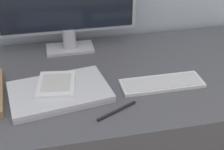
# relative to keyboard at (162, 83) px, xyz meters

# --- Properties ---
(desk) EXTENTS (1.48, 0.67, 0.71)m
(desk) POSITION_rel_keyboard_xyz_m (-0.20, 0.11, -0.36)
(desk) COLOR #4C4C51
(desk) RESTS_ON ground_plane
(keyboard) EXTENTS (0.29, 0.10, 0.01)m
(keyboard) POSITION_rel_keyboard_xyz_m (0.00, 0.00, 0.00)
(keyboard) COLOR silver
(keyboard) RESTS_ON desk
(laptop) EXTENTS (0.36, 0.26, 0.02)m
(laptop) POSITION_rel_keyboard_xyz_m (-0.36, 0.01, 0.01)
(laptop) COLOR #BCBCC1
(laptop) RESTS_ON desk
(ereader) EXTENTS (0.15, 0.17, 0.01)m
(ereader) POSITION_rel_keyboard_xyz_m (-0.37, 0.04, 0.02)
(ereader) COLOR white
(ereader) RESTS_ON laptop
(pen) EXTENTS (0.14, 0.07, 0.01)m
(pen) POSITION_rel_keyboard_xyz_m (-0.19, -0.12, -0.00)
(pen) COLOR black
(pen) RESTS_ON desk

